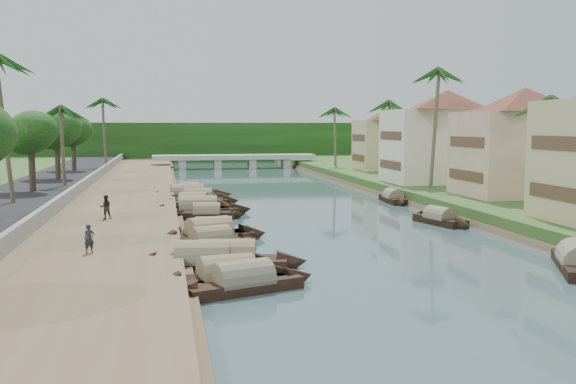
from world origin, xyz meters
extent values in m
plane|color=#3B5459|center=(0.00, 0.00, 0.00)|extent=(220.00, 220.00, 0.00)
cube|color=brown|center=(-16.00, 20.00, 0.40)|extent=(10.00, 180.00, 0.80)
cube|color=#2A5020|center=(19.00, 20.00, 0.60)|extent=(16.00, 180.00, 1.20)
cube|color=black|center=(-24.50, 20.00, 0.70)|extent=(8.00, 180.00, 1.40)
cube|color=gray|center=(-20.20, 20.00, 1.35)|extent=(0.40, 180.00, 1.10)
cube|color=#14370F|center=(0.00, 95.00, 4.00)|extent=(120.00, 4.00, 8.00)
cube|color=#14370F|center=(0.00, 100.00, 4.00)|extent=(120.00, 4.00, 8.00)
cube|color=#14370F|center=(0.00, 105.00, 4.00)|extent=(120.00, 4.00, 8.00)
cube|color=#A5A69C|center=(0.00, 72.00, 2.00)|extent=(28.00, 4.00, 0.80)
cube|color=#A5A69C|center=(-9.00, 72.00, 0.90)|extent=(1.20, 3.50, 1.80)
cube|color=#A5A69C|center=(-3.00, 72.00, 0.90)|extent=(1.20, 3.50, 1.80)
cube|color=#A5A69C|center=(3.00, 72.00, 0.90)|extent=(1.20, 3.50, 1.80)
cube|color=#A5A69C|center=(9.00, 72.00, 0.90)|extent=(1.20, 3.50, 1.80)
cube|color=brown|center=(12.95, -2.00, 3.20)|extent=(0.10, 6.40, 0.90)
cube|color=brown|center=(12.95, -2.00, 6.40)|extent=(0.10, 6.40, 0.90)
cube|color=beige|center=(20.00, 14.00, 4.95)|extent=(11.00, 8.00, 7.50)
pyramid|color=brown|center=(20.00, 14.00, 9.80)|extent=(14.11, 14.11, 2.20)
cube|color=brown|center=(14.45, 14.00, 3.08)|extent=(0.10, 6.40, 0.90)
cube|color=brown|center=(14.45, 14.00, 6.08)|extent=(0.10, 6.40, 0.90)
cube|color=silver|center=(19.00, 28.00, 5.20)|extent=(13.00, 8.00, 8.00)
pyramid|color=brown|center=(19.00, 28.00, 10.30)|extent=(15.59, 15.59, 2.20)
cube|color=brown|center=(12.45, 28.00, 3.20)|extent=(0.10, 6.40, 0.90)
cube|color=brown|center=(12.45, 28.00, 6.40)|extent=(0.10, 6.40, 0.90)
cube|color=tan|center=(20.00, 48.00, 4.70)|extent=(10.00, 7.00, 7.00)
pyramid|color=brown|center=(20.00, 48.00, 9.30)|extent=(12.62, 12.62, 2.20)
cube|color=brown|center=(14.95, 48.00, 2.95)|extent=(0.10, 5.60, 0.90)
cube|color=brown|center=(14.95, 48.00, 5.75)|extent=(0.10, 5.60, 0.90)
cube|color=black|center=(-8.47, -10.52, 0.20)|extent=(5.79, 3.51, 0.70)
cone|color=black|center=(-5.58, -9.47, 0.28)|extent=(2.02, 2.00, 1.73)
cone|color=black|center=(-11.36, -11.57, 0.28)|extent=(2.02, 2.00, 1.73)
cylinder|color=gray|center=(-8.47, -10.52, 0.58)|extent=(4.59, 3.13, 1.79)
cube|color=black|center=(-9.10, -9.51, 0.20)|extent=(5.56, 2.81, 0.70)
cone|color=black|center=(-6.19, -8.99, 0.28)|extent=(1.83, 1.95, 1.87)
cone|color=black|center=(-12.00, -10.04, 0.28)|extent=(1.83, 1.95, 1.87)
cylinder|color=#857955|center=(-9.10, -9.51, 0.58)|extent=(4.34, 2.66, 1.97)
cube|color=black|center=(-8.68, -5.57, 0.20)|extent=(6.47, 2.89, 0.70)
cone|color=black|center=(-5.25, -6.10, 0.28)|extent=(2.04, 2.01, 1.95)
cone|color=black|center=(-12.11, -5.03, 0.28)|extent=(2.04, 2.01, 1.95)
cylinder|color=#857955|center=(-8.68, -5.57, 0.58)|extent=(5.03, 2.74, 2.03)
cube|color=black|center=(-9.95, -5.51, 0.20)|extent=(6.21, 2.81, 0.70)
cone|color=black|center=(-6.67, -6.02, 0.28)|extent=(1.96, 1.96, 1.91)
cone|color=black|center=(-13.24, -5.00, 0.28)|extent=(1.96, 1.96, 1.91)
cylinder|color=gray|center=(-9.95, -5.51, 0.58)|extent=(4.82, 2.67, 1.99)
cube|color=black|center=(-9.15, 0.08, 0.20)|extent=(5.13, 3.24, 0.70)
cone|color=black|center=(-6.62, 1.03, 0.28)|extent=(1.84, 1.88, 1.64)
cone|color=black|center=(-11.68, -0.86, 0.28)|extent=(1.84, 1.88, 1.64)
cylinder|color=#857955|center=(-9.15, 0.08, 0.58)|extent=(4.08, 2.90, 1.71)
cube|color=black|center=(-9.14, 2.08, 0.20)|extent=(5.99, 3.94, 0.70)
cone|color=black|center=(-6.23, 3.14, 0.28)|extent=(2.22, 2.39, 2.11)
cone|color=black|center=(-12.05, 1.01, 0.28)|extent=(2.22, 2.39, 2.11)
cylinder|color=#857955|center=(-9.14, 2.08, 0.58)|extent=(4.78, 3.57, 2.24)
cube|color=black|center=(-8.75, 3.31, 0.20)|extent=(5.22, 2.13, 0.70)
cone|color=black|center=(-5.90, 3.14, 0.28)|extent=(1.59, 1.74, 1.81)
cone|color=black|center=(-11.59, 3.48, 0.28)|extent=(1.59, 1.74, 1.81)
cylinder|color=gray|center=(-8.75, 3.31, 0.58)|extent=(4.02, 2.13, 1.91)
cube|color=black|center=(-8.58, 12.84, 0.20)|extent=(4.70, 1.99, 0.70)
cone|color=black|center=(-6.07, 12.52, 0.28)|extent=(1.46, 1.44, 1.44)
cone|color=black|center=(-11.09, 13.16, 0.28)|extent=(1.46, 1.44, 1.44)
cylinder|color=#857955|center=(-8.58, 12.84, 0.58)|extent=(3.64, 1.92, 1.49)
cube|color=black|center=(-8.73, 16.03, 0.20)|extent=(4.89, 2.64, 0.70)
cone|color=black|center=(-6.21, 15.50, 0.28)|extent=(1.65, 1.80, 1.70)
cone|color=black|center=(-11.26, 16.56, 0.28)|extent=(1.65, 1.80, 1.70)
cylinder|color=#857955|center=(-8.73, 16.03, 0.58)|extent=(3.84, 2.49, 1.80)
cube|color=black|center=(-9.17, 15.48, 0.20)|extent=(6.75, 2.11, 0.70)
cone|color=black|center=(-5.44, 15.42, 0.28)|extent=(1.94, 1.83, 2.02)
cone|color=black|center=(-12.91, 15.54, 0.28)|extent=(1.94, 1.83, 2.02)
cylinder|color=gray|center=(-9.17, 15.48, 0.58)|extent=(5.17, 2.16, 2.08)
cube|color=black|center=(-9.29, 19.65, 0.20)|extent=(5.62, 3.61, 0.70)
cone|color=black|center=(-6.53, 18.55, 0.28)|extent=(2.02, 2.04, 1.75)
cone|color=black|center=(-12.05, 20.75, 0.28)|extent=(2.02, 2.04, 1.75)
cylinder|color=#857955|center=(-9.29, 19.65, 0.58)|extent=(4.47, 3.21, 1.82)
cube|color=black|center=(-8.74, 22.52, 0.20)|extent=(5.95, 3.05, 0.70)
cone|color=black|center=(-5.65, 21.89, 0.28)|extent=(1.97, 2.05, 1.93)
cone|color=black|center=(-11.83, 23.16, 0.28)|extent=(1.97, 2.05, 1.93)
cylinder|color=#857955|center=(-8.74, 22.52, 0.58)|extent=(4.65, 2.85, 2.02)
cube|color=black|center=(-9.69, 27.18, 0.20)|extent=(7.05, 2.57, 0.70)
cone|color=black|center=(-5.88, 27.55, 0.28)|extent=(2.10, 1.91, 1.95)
cone|color=black|center=(-13.51, 26.81, 0.28)|extent=(2.10, 1.91, 1.95)
cylinder|color=gray|center=(-9.69, 27.18, 0.58)|extent=(5.43, 2.49, 1.99)
cube|color=black|center=(-9.14, 31.63, 0.20)|extent=(4.93, 3.36, 0.70)
cone|color=black|center=(-6.75, 30.54, 0.28)|extent=(1.81, 1.82, 1.53)
cone|color=black|center=(-11.52, 32.72, 0.28)|extent=(1.81, 1.82, 1.53)
cylinder|color=#857955|center=(-9.14, 31.63, 0.58)|extent=(3.94, 2.95, 1.60)
cone|color=black|center=(10.77, -6.33, 0.28)|extent=(2.23, 2.31, 1.81)
cube|color=black|center=(8.77, 6.58, 0.20)|extent=(2.73, 5.09, 0.70)
cone|color=black|center=(8.08, 9.19, 0.28)|extent=(1.70, 1.70, 1.54)
cone|color=black|center=(9.46, 3.98, 0.28)|extent=(1.70, 1.70, 1.54)
cylinder|color=gray|center=(8.77, 6.58, 0.58)|extent=(2.49, 3.99, 1.60)
cube|color=black|center=(10.09, 20.50, 0.20)|extent=(1.82, 5.28, 0.70)
cone|color=black|center=(10.27, 23.38, 0.28)|extent=(1.43, 1.55, 1.51)
cone|color=black|center=(9.90, 17.62, 0.28)|extent=(1.43, 1.55, 1.51)
cylinder|color=gray|center=(10.09, 20.50, 0.58)|extent=(1.80, 4.06, 1.55)
cube|color=black|center=(-9.78, -4.84, 0.10)|extent=(3.28, 1.08, 0.35)
cone|color=black|center=(-7.98, -4.63, 0.10)|extent=(0.88, 0.80, 0.72)
cone|color=black|center=(-11.58, -5.05, 0.10)|extent=(0.88, 0.80, 0.72)
cube|color=black|center=(-9.59, 22.78, 0.10)|extent=(3.90, 1.04, 0.35)
cone|color=black|center=(-7.43, 22.93, 0.10)|extent=(1.02, 0.84, 0.77)
cone|color=black|center=(-11.76, 22.63, 0.10)|extent=(1.02, 0.84, 0.77)
cylinder|color=brown|center=(16.00, 4.14, 5.37)|extent=(0.63, 0.36, 8.36)
sphere|color=#184818|center=(16.00, 4.14, 9.38)|extent=(3.20, 3.20, 3.20)
cylinder|color=brown|center=(15.00, 22.52, 7.22)|extent=(1.00, 0.36, 12.04)
sphere|color=#184818|center=(15.00, 22.52, 13.00)|extent=(3.20, 3.20, 3.20)
cylinder|color=brown|center=(16.00, 39.97, 5.88)|extent=(1.13, 0.36, 9.36)
sphere|color=#184818|center=(16.00, 39.97, 10.38)|extent=(3.20, 3.20, 3.20)
cylinder|color=brown|center=(-24.00, 15.18, 7.22)|extent=(1.21, 0.36, 11.63)
sphere|color=#184818|center=(-24.00, 15.18, 12.80)|extent=(3.20, 3.20, 3.20)
cylinder|color=brown|center=(-22.00, 29.47, 5.38)|extent=(0.50, 0.36, 7.97)
sphere|color=#184818|center=(-22.00, 29.47, 9.20)|extent=(3.20, 3.20, 3.20)
cylinder|color=brown|center=(14.00, 56.86, 5.64)|extent=(0.61, 0.36, 8.88)
sphere|color=#184818|center=(14.00, 56.86, 9.89)|extent=(3.20, 3.20, 3.20)
cylinder|color=brown|center=(-20.50, 59.31, 6.38)|extent=(0.63, 0.36, 9.97)
sphere|color=#184818|center=(-20.50, 59.31, 11.16)|extent=(3.20, 3.20, 3.20)
cylinder|color=#453527|center=(-24.00, 23.97, 3.23)|extent=(0.60, 0.60, 3.74)
ellipsoid|color=#14370F|center=(-24.00, 23.97, 6.81)|extent=(4.39, 4.39, 3.61)
cylinder|color=#453527|center=(-24.00, 38.53, 3.28)|extent=(0.60, 0.60, 3.85)
ellipsoid|color=#14370F|center=(-24.00, 38.53, 6.96)|extent=(4.97, 4.97, 4.09)
cylinder|color=#453527|center=(-24.00, 51.98, 3.18)|extent=(0.60, 0.60, 3.63)
ellipsoid|color=#14370F|center=(-24.00, 51.98, 6.65)|extent=(4.52, 4.52, 3.72)
cylinder|color=#453527|center=(24.00, 31.50, 2.93)|extent=(0.60, 0.60, 3.54)
ellipsoid|color=#14370F|center=(24.00, 31.50, 6.31)|extent=(4.11, 4.11, 3.38)
imported|color=#23252A|center=(-15.84, -4.08, 1.57)|extent=(0.66, 0.57, 1.53)
imported|color=#2E2A20|center=(-16.11, 8.60, 1.67)|extent=(0.97, 0.84, 1.73)
camera|label=1|loc=(-11.80, -38.92, 7.58)|focal=40.00mm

